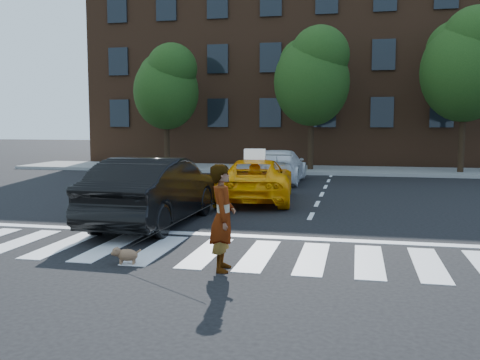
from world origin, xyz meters
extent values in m
plane|color=black|center=(0.00, 0.00, 0.00)|extent=(120.00, 120.00, 0.00)
cube|color=silver|center=(0.00, 0.00, 0.01)|extent=(13.00, 2.40, 0.01)
cube|color=silver|center=(0.00, 1.60, 0.01)|extent=(12.00, 0.30, 0.01)
cube|color=slate|center=(0.00, 17.50, 0.07)|extent=(30.00, 4.00, 0.15)
cube|color=#4E2E1B|center=(0.00, 25.00, 6.00)|extent=(26.00, 10.00, 12.00)
cylinder|color=black|center=(-7.00, 17.00, 1.62)|extent=(0.28, 0.28, 3.25)
ellipsoid|color=black|center=(-7.00, 17.00, 4.03)|extent=(3.38, 3.38, 3.89)
sphere|color=black|center=(-6.60, 16.80, 5.20)|extent=(2.60, 2.60, 2.60)
sphere|color=black|center=(-7.35, 17.25, 4.88)|extent=(2.34, 2.34, 2.34)
cylinder|color=black|center=(0.50, 17.00, 1.77)|extent=(0.28, 0.28, 3.55)
ellipsoid|color=black|center=(0.50, 17.00, 4.40)|extent=(3.69, 3.69, 4.25)
sphere|color=black|center=(0.90, 16.80, 5.68)|extent=(2.84, 2.84, 2.84)
sphere|color=black|center=(0.15, 17.25, 5.32)|extent=(2.56, 2.56, 2.56)
cylinder|color=black|center=(7.50, 17.00, 1.93)|extent=(0.28, 0.28, 3.85)
ellipsoid|color=black|center=(7.50, 17.00, 4.77)|extent=(4.00, 4.00, 4.60)
sphere|color=black|center=(7.90, 16.80, 6.16)|extent=(3.08, 3.08, 3.08)
sphere|color=black|center=(7.15, 17.25, 5.78)|extent=(2.77, 2.77, 2.77)
imported|color=#FFA205|center=(-0.35, 6.88, 0.66)|extent=(2.70, 4.97, 1.32)
imported|color=black|center=(-2.00, 2.50, 0.82)|extent=(1.87, 5.01, 1.64)
imported|color=silver|center=(-0.35, 12.10, 0.68)|extent=(1.91, 4.67, 1.36)
imported|color=#999999|center=(0.60, -1.10, 0.89)|extent=(0.52, 0.70, 1.78)
ellipsoid|color=#946A4B|center=(-1.11, -1.10, 0.17)|extent=(0.41, 0.28, 0.21)
sphere|color=#946A4B|center=(-1.29, -1.14, 0.22)|extent=(0.19, 0.19, 0.16)
sphere|color=#946A4B|center=(-1.36, -1.16, 0.19)|extent=(0.09, 0.09, 0.07)
cylinder|color=#946A4B|center=(-0.93, -1.06, 0.22)|extent=(0.12, 0.06, 0.09)
sphere|color=#946A4B|center=(-1.30, -1.09, 0.27)|extent=(0.07, 0.07, 0.06)
sphere|color=#946A4B|center=(-1.28, -1.19, 0.27)|extent=(0.07, 0.07, 0.06)
cylinder|color=#946A4B|center=(-1.21, -1.17, 0.05)|extent=(0.05, 0.05, 0.10)
cylinder|color=#946A4B|center=(-1.23, -1.08, 0.05)|extent=(0.05, 0.05, 0.10)
cylinder|color=#946A4B|center=(-0.99, -1.12, 0.05)|extent=(0.05, 0.05, 0.10)
cylinder|color=#946A4B|center=(-1.01, -1.03, 0.05)|extent=(0.05, 0.05, 0.10)
cube|color=white|center=(-0.35, 6.68, 1.48)|extent=(0.68, 0.35, 0.32)
camera|label=1|loc=(2.74, -9.55, 2.46)|focal=40.00mm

